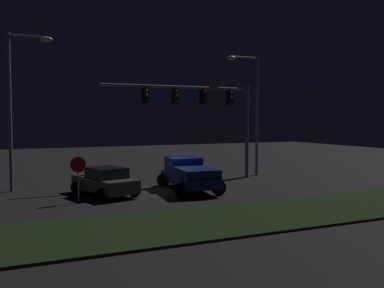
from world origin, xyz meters
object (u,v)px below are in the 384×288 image
object	(u,v)px
traffic_signal_gantry	(204,104)
stop_sign	(78,170)
street_lamp_left	(18,93)
pickup_truck	(189,173)
street_lamp_right	(251,101)
car_sedan	(105,181)

from	to	relation	value
traffic_signal_gantry	stop_sign	distance (m)	10.56
traffic_signal_gantry	street_lamp_left	xyz separation A→B (m)	(-11.32, 0.53, 0.47)
stop_sign	street_lamp_left	bearing A→B (deg)	115.68
pickup_truck	street_lamp_right	xyz separation A→B (m)	(6.77, 4.05, 4.35)
stop_sign	car_sedan	bearing A→B (deg)	40.49
pickup_truck	stop_sign	world-z (taller)	stop_sign
street_lamp_left	street_lamp_right	world-z (taller)	street_lamp_left
car_sedan	street_lamp_left	size ratio (longest dim) A/B	0.53
traffic_signal_gantry	street_lamp_right	xyz separation A→B (m)	(4.20, 0.81, 0.32)
pickup_truck	traffic_signal_gantry	world-z (taller)	traffic_signal_gantry
traffic_signal_gantry	street_lamp_right	bearing A→B (deg)	10.88
traffic_signal_gantry	stop_sign	xyz separation A→B (m)	(-8.98, -4.34, -3.47)
pickup_truck	traffic_signal_gantry	size ratio (longest dim) A/B	0.54
car_sedan	traffic_signal_gantry	size ratio (longest dim) A/B	0.46
street_lamp_left	street_lamp_right	size ratio (longest dim) A/B	1.04
traffic_signal_gantry	street_lamp_right	size ratio (longest dim) A/B	1.21
street_lamp_right	stop_sign	world-z (taller)	street_lamp_right
street_lamp_left	traffic_signal_gantry	bearing A→B (deg)	-2.67
pickup_truck	street_lamp_right	bearing A→B (deg)	-51.96
car_sedan	street_lamp_right	xyz separation A→B (m)	(11.51, 3.72, 4.60)
pickup_truck	car_sedan	world-z (taller)	pickup_truck
traffic_signal_gantry	street_lamp_left	bearing A→B (deg)	177.33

